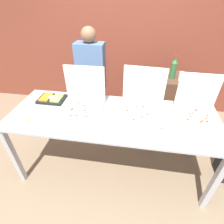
{
  "coord_description": "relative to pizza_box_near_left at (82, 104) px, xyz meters",
  "views": [
    {
      "loc": [
        0.25,
        -1.56,
        2.1
      ],
      "look_at": [
        0.0,
        0.0,
        0.95
      ],
      "focal_mm": 28.0,
      "sensor_mm": 36.0,
      "label": 1
    }
  ],
  "objects": [
    {
      "name": "soda_can_silver",
      "position": [
        1.19,
        0.71,
        0.11
      ],
      "size": [
        0.07,
        0.07,
        0.12
      ],
      "color": "silver",
      "rests_on": "sideboard_podium"
    },
    {
      "name": "sideboard_podium",
      "position": [
        0.98,
        0.82,
        -0.47
      ],
      "size": [
        0.67,
        0.5,
        1.04
      ],
      "color": "#4C3323",
      "rests_on": "ground_plane"
    },
    {
      "name": "buffet_table",
      "position": [
        0.36,
        -0.06,
        -0.19
      ],
      "size": [
        2.36,
        0.86,
        0.9
      ],
      "color": "#A8AAB2",
      "rests_on": "ground_plane"
    },
    {
      "name": "pizza_box_far_left",
      "position": [
        1.29,
        0.08,
        -0.0
      ],
      "size": [
        0.45,
        0.47,
        0.44
      ],
      "rotation": [
        0.0,
        0.0,
        -0.02
      ],
      "color": "white",
      "rests_on": "buffet_table"
    },
    {
      "name": "soda_bottle",
      "position": [
        1.09,
        0.78,
        0.19
      ],
      "size": [
        0.08,
        0.08,
        0.33
      ],
      "color": "#2D6638",
      "rests_on": "sideboard_podium"
    },
    {
      "name": "pizza_box_far_right",
      "position": [
        0.68,
        0.05,
        0.0
      ],
      "size": [
        0.52,
        0.54,
        0.48
      ],
      "rotation": [
        0.0,
        0.0,
        -0.07
      ],
      "color": "white",
      "rests_on": "buffet_table"
    },
    {
      "name": "veggie_tray",
      "position": [
        -0.45,
        0.15,
        -0.06
      ],
      "size": [
        0.33,
        0.25,
        0.05
      ],
      "color": "black",
      "rests_on": "buffet_table"
    },
    {
      "name": "pizza_box_near_left",
      "position": [
        0.0,
        0.0,
        0.0
      ],
      "size": [
        0.48,
        0.5,
        0.47
      ],
      "rotation": [
        0.0,
        0.0,
        0.01
      ],
      "color": "white",
      "rests_on": "buffet_table"
    },
    {
      "name": "paper_plate_front_left",
      "position": [
        -0.57,
        -0.29,
        -0.07
      ],
      "size": [
        0.24,
        0.24,
        0.03
      ],
      "color": "white",
      "rests_on": "buffet_table"
    },
    {
      "name": "brick_wall_behind",
      "position": [
        0.36,
        1.64,
        0.41
      ],
      "size": [
        10.0,
        0.06,
        2.8
      ],
      "color": "brown",
      "rests_on": "ground_plane"
    },
    {
      "name": "person_guest_plaid",
      "position": [
        -0.07,
        0.71,
        -0.1
      ],
      "size": [
        0.4,
        0.22,
        1.69
      ],
      "rotation": [
        0.0,
        0.0,
        3.14
      ],
      "color": "slate",
      "rests_on": "ground_plane"
    },
    {
      "name": "ground_plane",
      "position": [
        0.36,
        -0.06,
        -0.99
      ],
      "size": [
        16.0,
        16.0,
        0.0
      ],
      "primitive_type": "plane",
      "color": "#847056"
    }
  ]
}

